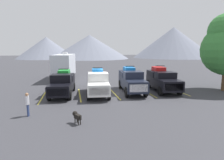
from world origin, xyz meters
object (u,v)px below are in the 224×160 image
pickup_truck_c (131,80)px  camper_trailer_a (64,65)px  pickup_truck_d (162,80)px  person_a (27,103)px  pickup_truck_a (63,83)px  dog (76,116)px  pickup_truck_b (98,82)px

pickup_truck_c → camper_trailer_a: size_ratio=0.67×
pickup_truck_d → pickup_truck_c: bearing=176.0°
pickup_truck_c → person_a: size_ratio=3.80×
pickup_truck_a → dog: (1.13, -7.77, -0.65)m
camper_trailer_a → pickup_truck_d: bearing=-44.5°
pickup_truck_c → pickup_truck_a: bearing=178.4°
pickup_truck_a → pickup_truck_c: 6.98m
dog → pickup_truck_b: bearing=72.4°
pickup_truck_d → dog: (-9.22, -7.34, -0.72)m
pickup_truck_c → camper_trailer_a: bearing=125.3°
pickup_truck_b → camper_trailer_a: size_ratio=0.64×
pickup_truck_a → person_a: 6.16m
pickup_truck_d → camper_trailer_a: (-10.50, 10.31, 0.87)m
camper_trailer_a → dog: 17.77m
pickup_truck_c → dog: 9.59m
dog → pickup_truck_d: bearing=38.5°
pickup_truck_c → pickup_truck_d: bearing=-4.0°
pickup_truck_b → pickup_truck_d: (6.95, 0.23, -0.00)m
pickup_truck_a → camper_trailer_a: camper_trailer_a is taller
person_a → dog: size_ratio=1.97×
pickup_truck_c → person_a: bearing=-148.0°
pickup_truck_b → pickup_truck_a: bearing=169.0°
dog → camper_trailer_a: bearing=94.2°
pickup_truck_a → pickup_truck_b: (3.39, -0.66, 0.08)m
pickup_truck_d → dog: size_ratio=7.02×
pickup_truck_a → pickup_truck_d: size_ratio=1.02×
pickup_truck_a → pickup_truck_c: (6.97, -0.20, 0.10)m
pickup_truck_c → pickup_truck_d: size_ratio=1.07×
person_a → pickup_truck_d: bearing=23.5°
pickup_truck_b → camper_trailer_a: camper_trailer_a is taller
pickup_truck_a → person_a: size_ratio=3.63×
pickup_truck_a → person_a: bearing=-109.2°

